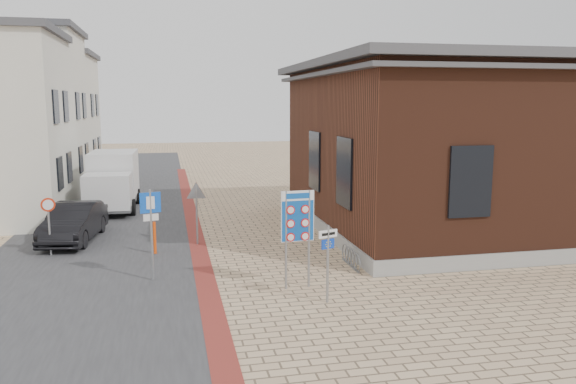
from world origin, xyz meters
name	(u,v)px	position (x,y,z in m)	size (l,w,h in m)	color
ground	(284,295)	(0.00, 0.00, 0.00)	(120.00, 120.00, 0.00)	tan
road_strip	(119,205)	(-5.50, 15.00, 0.01)	(7.00, 60.00, 0.02)	#38383A
curb_strip	(193,222)	(-2.00, 10.00, 0.01)	(0.60, 40.00, 0.02)	maroon
brick_building	(461,144)	(8.99, 7.00, 3.49)	(13.00, 13.00, 6.80)	gray
townhouse_mid	(11,114)	(-10.99, 18.00, 4.57)	(7.40, 6.40, 9.10)	silver
townhouse_far	(37,119)	(-10.99, 24.00, 4.17)	(7.40, 6.40, 8.30)	silver
bike_rack	(351,258)	(2.65, 2.20, 0.26)	(0.08, 1.80, 0.60)	slate
sedan	(74,222)	(-6.50, 7.53, 0.72)	(1.52, 4.35, 1.43)	black
box_truck	(113,180)	(-5.63, 13.79, 1.43)	(2.37, 5.35, 2.78)	slate
border_sign	(298,218)	(0.50, 0.50, 2.00)	(0.95, 0.12, 2.78)	gray
essen_sign	(328,253)	(1.00, -0.81, 1.34)	(0.54, 0.22, 2.07)	gray
parking_sign	(151,219)	(-3.50, 2.00, 1.86)	(0.59, 0.18, 2.71)	gray
yield_sign	(196,198)	(-2.00, 6.00, 1.74)	(0.81, 0.13, 2.29)	gray
speed_sign	(49,218)	(-6.98, 5.54, 1.31)	(0.46, 0.17, 2.01)	gray
bollard	(155,238)	(-3.50, 5.00, 0.57)	(0.10, 0.10, 1.14)	#FF4D0D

